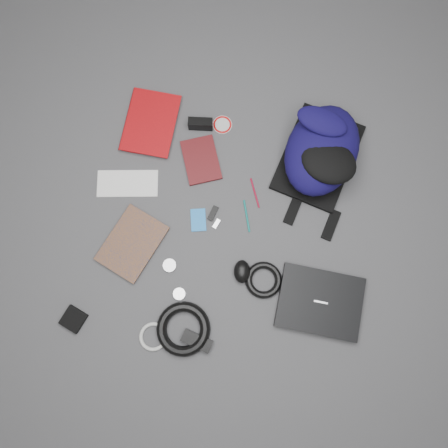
# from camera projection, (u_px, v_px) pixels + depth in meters

# --- Properties ---
(ground) EXTENTS (4.00, 4.00, 0.00)m
(ground) POSITION_uv_depth(u_px,v_px,m) (224.00, 225.00, 1.70)
(ground) COLOR #4F4F51
(ground) RESTS_ON ground
(backpack) EXTENTS (0.39, 0.48, 0.18)m
(backpack) POSITION_uv_depth(u_px,v_px,m) (322.00, 150.00, 1.66)
(backpack) COLOR black
(backpack) RESTS_ON ground
(laptop) EXTENTS (0.32, 0.26, 0.03)m
(laptop) POSITION_uv_depth(u_px,v_px,m) (320.00, 302.00, 1.63)
(laptop) COLOR black
(laptop) RESTS_ON ground
(textbook_red) EXTENTS (0.22, 0.28, 0.03)m
(textbook_red) POSITION_uv_depth(u_px,v_px,m) (126.00, 119.00, 1.77)
(textbook_red) COLOR #96080F
(textbook_red) RESTS_ON ground
(comic_book) EXTENTS (0.27, 0.31, 0.02)m
(comic_book) POSITION_uv_depth(u_px,v_px,m) (112.00, 231.00, 1.68)
(comic_book) COLOR #BC690D
(comic_book) RESTS_ON ground
(envelope) EXTENTS (0.25, 0.14, 0.00)m
(envelope) POSITION_uv_depth(u_px,v_px,m) (128.00, 183.00, 1.73)
(envelope) COLOR white
(envelope) RESTS_ON ground
(dvd_case) EXTENTS (0.19, 0.22, 0.01)m
(dvd_case) POSITION_uv_depth(u_px,v_px,m) (201.00, 160.00, 1.74)
(dvd_case) COLOR #430D0F
(dvd_case) RESTS_ON ground
(compact_camera) EXTENTS (0.10, 0.04, 0.05)m
(compact_camera) POSITION_uv_depth(u_px,v_px,m) (201.00, 124.00, 1.75)
(compact_camera) COLOR black
(compact_camera) RESTS_ON ground
(sticker_disc) EXTENTS (0.10, 0.10, 0.00)m
(sticker_disc) POSITION_uv_depth(u_px,v_px,m) (222.00, 125.00, 1.78)
(sticker_disc) COLOR silver
(sticker_disc) RESTS_ON ground
(pen_teal) EXTENTS (0.04, 0.12, 0.01)m
(pen_teal) POSITION_uv_depth(u_px,v_px,m) (247.00, 216.00, 1.70)
(pen_teal) COLOR #0C6F69
(pen_teal) RESTS_ON ground
(pen_red) EXTENTS (0.05, 0.12, 0.01)m
(pen_red) POSITION_uv_depth(u_px,v_px,m) (255.00, 193.00, 1.72)
(pen_red) COLOR maroon
(pen_red) RESTS_ON ground
(id_badge) EXTENTS (0.07, 0.10, 0.00)m
(id_badge) POSITION_uv_depth(u_px,v_px,m) (198.00, 220.00, 1.70)
(id_badge) COLOR blue
(id_badge) RESTS_ON ground
(usb_black) EXTENTS (0.04, 0.06, 0.01)m
(usb_black) POSITION_uv_depth(u_px,v_px,m) (213.00, 213.00, 1.70)
(usb_black) COLOR black
(usb_black) RESTS_ON ground
(usb_silver) EXTENTS (0.03, 0.04, 0.01)m
(usb_silver) POSITION_uv_depth(u_px,v_px,m) (216.00, 224.00, 1.69)
(usb_silver) COLOR silver
(usb_silver) RESTS_ON ground
(mouse) EXTENTS (0.07, 0.09, 0.05)m
(mouse) POSITION_uv_depth(u_px,v_px,m) (242.00, 272.00, 1.64)
(mouse) COLOR black
(mouse) RESTS_ON ground
(headphone_left) EXTENTS (0.06, 0.06, 0.01)m
(headphone_left) POSITION_uv_depth(u_px,v_px,m) (170.00, 265.00, 1.66)
(headphone_left) COLOR #A8A7A9
(headphone_left) RESTS_ON ground
(headphone_right) EXTENTS (0.05, 0.05, 0.01)m
(headphone_right) POSITION_uv_depth(u_px,v_px,m) (179.00, 294.00, 1.64)
(headphone_right) COLOR silver
(headphone_right) RESTS_ON ground
(cable_coil) EXTENTS (0.16, 0.16, 0.03)m
(cable_coil) POSITION_uv_depth(u_px,v_px,m) (264.00, 280.00, 1.64)
(cable_coil) COLOR black
(cable_coil) RESTS_ON ground
(power_brick) EXTENTS (0.12, 0.08, 0.03)m
(power_brick) POSITION_uv_depth(u_px,v_px,m) (197.00, 341.00, 1.60)
(power_brick) COLOR black
(power_brick) RESTS_ON ground
(power_cord_coil) EXTENTS (0.22, 0.22, 0.04)m
(power_cord_coil) POSITION_uv_depth(u_px,v_px,m) (183.00, 329.00, 1.60)
(power_cord_coil) COLOR black
(power_cord_coil) RESTS_ON ground
(pouch) EXTENTS (0.10, 0.10, 0.02)m
(pouch) POSITION_uv_depth(u_px,v_px,m) (74.00, 319.00, 1.62)
(pouch) COLOR black
(pouch) RESTS_ON ground
(white_cable_coil) EXTENTS (0.13, 0.13, 0.01)m
(white_cable_coil) POSITION_uv_depth(u_px,v_px,m) (153.00, 337.00, 1.61)
(white_cable_coil) COLOR silver
(white_cable_coil) RESTS_ON ground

